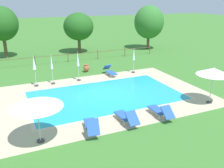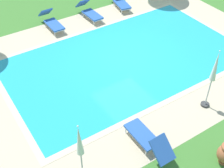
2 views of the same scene
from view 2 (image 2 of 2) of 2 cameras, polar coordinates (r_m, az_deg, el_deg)
ground_plane at (r=13.74m, az=2.64°, el=4.65°), size 160.00×160.00×0.00m
pool_deck_paving at (r=13.74m, az=2.64°, el=4.66°), size 14.24×9.80×0.01m
swimming_pool_water at (r=13.74m, az=2.64°, el=4.66°), size 10.40×5.95×0.01m
pool_coping_rim at (r=13.74m, az=2.64°, el=4.68°), size 10.88×6.43×0.01m
sun_lounger_north_near_steps at (r=17.91m, az=1.51°, el=15.29°), size 0.94×1.94×0.99m
sun_lounger_north_mid at (r=16.14m, az=-11.22°, el=11.41°), size 0.62×1.97×0.88m
sun_lounger_north_far at (r=10.00m, az=6.66°, el=-10.12°), size 0.60×1.97×0.87m
sun_lounger_north_end at (r=16.81m, az=-4.23°, el=13.35°), size 0.66×1.97×0.90m
patio_umbrella_closed_row_west at (r=11.01m, az=18.48°, el=2.11°), size 0.32×0.32×2.49m
patio_umbrella_closed_row_mid_west at (r=8.44m, az=-6.00°, el=-11.58°), size 0.32×0.32×2.29m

